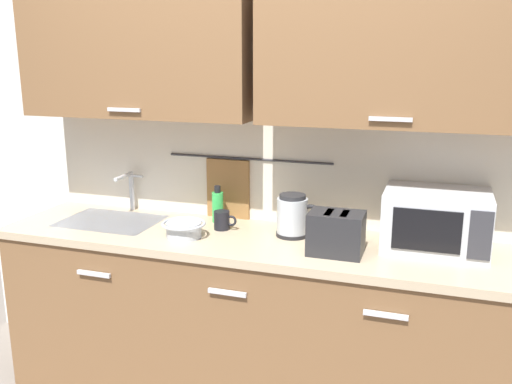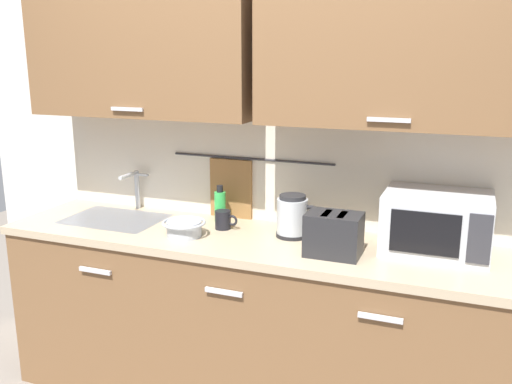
{
  "view_description": "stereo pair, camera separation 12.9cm",
  "coord_description": "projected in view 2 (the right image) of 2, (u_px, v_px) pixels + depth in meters",
  "views": [
    {
      "loc": [
        0.84,
        -2.14,
        1.77
      ],
      "look_at": [
        0.02,
        0.33,
        1.12
      ],
      "focal_mm": 39.18,
      "sensor_mm": 36.0,
      "label": 1
    },
    {
      "loc": [
        0.97,
        -2.1,
        1.77
      ],
      "look_at": [
        0.02,
        0.33,
        1.12
      ],
      "focal_mm": 39.18,
      "sensor_mm": 36.0,
      "label": 2
    }
  ],
  "objects": [
    {
      "name": "back_wall_assembly",
      "position": [
        267.0,
        104.0,
        2.78
      ],
      "size": [
        3.7,
        0.41,
        2.5
      ],
      "color": "silver",
      "rests_on": "ground"
    },
    {
      "name": "sink_faucet",
      "position": [
        135.0,
        185.0,
        3.17
      ],
      "size": [
        0.09,
        0.17,
        0.22
      ],
      "color": "#B2B5BA",
      "rests_on": "counter_unit"
    },
    {
      "name": "counter_unit",
      "position": [
        248.0,
        320.0,
        2.83
      ],
      "size": [
        2.53,
        0.64,
        0.9
      ],
      "color": "brown",
      "rests_on": "ground"
    },
    {
      "name": "microwave",
      "position": [
        436.0,
        223.0,
        2.48
      ],
      "size": [
        0.46,
        0.35,
        0.27
      ],
      "color": "silver",
      "rests_on": "counter_unit"
    },
    {
      "name": "dish_soap_bottle",
      "position": [
        220.0,
        206.0,
        2.95
      ],
      "size": [
        0.06,
        0.06,
        0.2
      ],
      "color": "green",
      "rests_on": "counter_unit"
    },
    {
      "name": "mixing_bowl",
      "position": [
        184.0,
        227.0,
        2.72
      ],
      "size": [
        0.21,
        0.21,
        0.08
      ],
      "color": "#A5ADB7",
      "rests_on": "counter_unit"
    },
    {
      "name": "electric_kettle",
      "position": [
        293.0,
        216.0,
        2.7
      ],
      "size": [
        0.23,
        0.16,
        0.21
      ],
      "color": "black",
      "rests_on": "counter_unit"
    },
    {
      "name": "toaster",
      "position": [
        334.0,
        234.0,
        2.45
      ],
      "size": [
        0.26,
        0.17,
        0.19
      ],
      "color": "#232326",
      "rests_on": "counter_unit"
    },
    {
      "name": "mug_near_sink",
      "position": [
        223.0,
        220.0,
        2.83
      ],
      "size": [
        0.12,
        0.08,
        0.09
      ],
      "color": "black",
      "rests_on": "counter_unit"
    }
  ]
}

